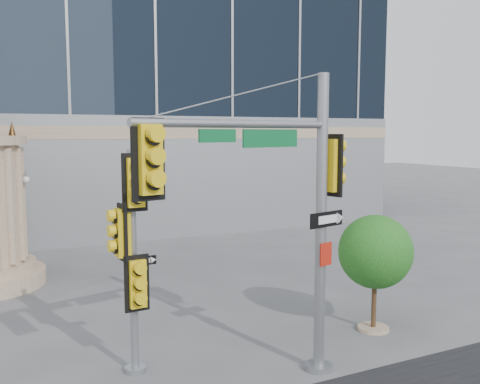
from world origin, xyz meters
name	(u,v)px	position (x,y,z in m)	size (l,w,h in m)	color
ground	(258,351)	(0.00, 0.00, 0.00)	(120.00, 120.00, 0.00)	#545456
main_signal_pole	(282,194)	(-0.43, -1.77, 3.99)	(4.92, 1.57, 6.44)	slate
secondary_signal_pole	(132,245)	(-3.00, 0.09, 2.86)	(0.85, 0.63, 4.86)	slate
street_tree	(376,255)	(3.41, -0.14, 2.03)	(1.98, 1.93, 3.08)	#9B8369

